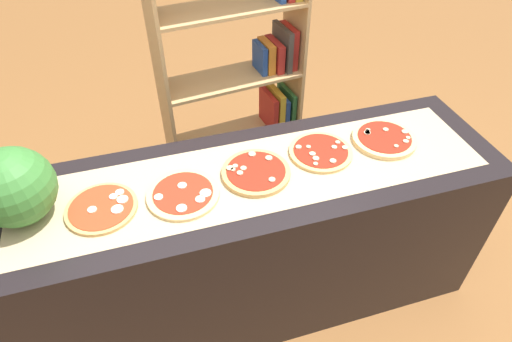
# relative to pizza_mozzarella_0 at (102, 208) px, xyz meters

# --- Properties ---
(ground_plane) EXTENTS (12.00, 12.00, 0.00)m
(ground_plane) POSITION_rel_pizza_mozzarella_0_xyz_m (0.63, 0.02, -0.90)
(ground_plane) COLOR brown
(counter) EXTENTS (2.19, 0.64, 0.89)m
(counter) POSITION_rel_pizza_mozzarella_0_xyz_m (0.63, 0.02, -0.45)
(counter) COLOR black
(counter) RESTS_ON ground_plane
(parchment_paper) EXTENTS (1.98, 0.46, 0.00)m
(parchment_paper) POSITION_rel_pizza_mozzarella_0_xyz_m (0.63, 0.02, -0.01)
(parchment_paper) COLOR tan
(parchment_paper) RESTS_ON counter
(pizza_mozzarella_0) EXTENTS (0.28, 0.28, 0.02)m
(pizza_mozzarella_0) POSITION_rel_pizza_mozzarella_0_xyz_m (0.00, 0.00, 0.00)
(pizza_mozzarella_0) COLOR tan
(pizza_mozzarella_0) RESTS_ON parchment_paper
(pizza_mozzarella_1) EXTENTS (0.29, 0.29, 0.02)m
(pizza_mozzarella_1) POSITION_rel_pizza_mozzarella_0_xyz_m (0.31, -0.01, -0.00)
(pizza_mozzarella_1) COLOR #E5C17F
(pizza_mozzarella_1) RESTS_ON parchment_paper
(pizza_mushroom_2) EXTENTS (0.29, 0.29, 0.03)m
(pizza_mushroom_2) POSITION_rel_pizza_mozzarella_0_xyz_m (0.63, 0.03, 0.00)
(pizza_mushroom_2) COLOR tan
(pizza_mushroom_2) RESTS_ON parchment_paper
(pizza_mushroom_3) EXTENTS (0.28, 0.28, 0.02)m
(pizza_mushroom_3) POSITION_rel_pizza_mozzarella_0_xyz_m (0.94, 0.07, 0.00)
(pizza_mushroom_3) COLOR #DBB26B
(pizza_mushroom_3) RESTS_ON parchment_paper
(pizza_mushroom_4) EXTENTS (0.29, 0.29, 0.03)m
(pizza_mushroom_4) POSITION_rel_pizza_mozzarella_0_xyz_m (1.26, 0.07, 0.00)
(pizza_mushroom_4) COLOR #E5C17F
(pizza_mushroom_4) RESTS_ON parchment_paper
(watermelon) EXTENTS (0.30, 0.30, 0.30)m
(watermelon) POSITION_rel_pizza_mozzarella_0_xyz_m (-0.27, 0.06, 0.14)
(watermelon) COLOR #387A33
(watermelon) RESTS_ON counter
(bookshelf) EXTENTS (0.86, 0.39, 1.67)m
(bookshelf) POSITION_rel_pizza_mozzarella_0_xyz_m (0.86, 0.93, -0.13)
(bookshelf) COLOR tan
(bookshelf) RESTS_ON ground_plane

